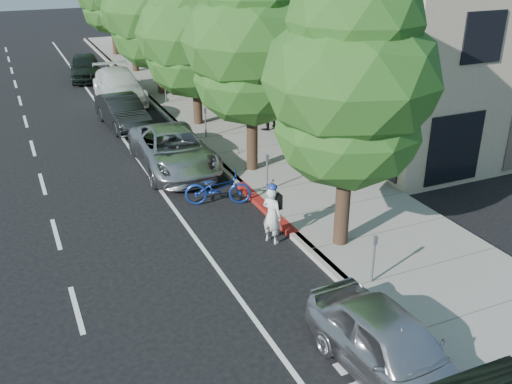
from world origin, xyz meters
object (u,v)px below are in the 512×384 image
cyclist (272,215)px  pedestrian (267,107)px  street_tree_2 (195,34)px  white_pickup (119,86)px  dark_suv_far (86,67)px  street_tree_1 (252,43)px  dark_sedan (123,112)px  street_tree_0 (351,83)px  bicycle (218,188)px  silver_suv (173,150)px  street_tree_3 (157,10)px  near_car_a (391,348)px

cyclist → pedestrian: size_ratio=0.85×
street_tree_2 → white_pickup: 7.08m
dark_suv_far → pedestrian: pedestrian is taller
street_tree_1 → pedestrian: (2.43, 3.95, -3.49)m
dark_sedan → pedestrian: pedestrian is taller
street_tree_0 → bicycle: 6.05m
bicycle → silver_suv: 3.54m
bicycle → white_pickup: white_pickup is taller
street_tree_0 → bicycle: size_ratio=3.52×
street_tree_2 → silver_suv: 6.13m
street_tree_3 → bicycle: (-2.09, -14.01, -3.85)m
street_tree_0 → near_car_a: street_tree_0 is taller
street_tree_0 → dark_suv_far: street_tree_0 is taller
street_tree_3 → dark_sedan: street_tree_3 is taller
street_tree_2 → near_car_a: bearing=-96.3°
street_tree_1 → dark_suv_far: street_tree_1 is taller
dark_sedan → near_car_a: near_car_a is taller
street_tree_3 → bicycle: size_ratio=3.56×
street_tree_1 → silver_suv: (-2.48, 1.50, -3.88)m
street_tree_2 → cyclist: size_ratio=4.14×
street_tree_3 → dark_suv_far: 7.30m
street_tree_1 → street_tree_3: bearing=90.0°
street_tree_1 → bicycle: 5.00m
street_tree_2 → street_tree_3: 6.01m
bicycle → pedestrian: 7.51m
street_tree_3 → near_car_a: size_ratio=1.81×
dark_suv_far → near_car_a: bearing=-80.2°
cyclist → white_pickup: 16.81m
street_tree_2 → white_pickup: size_ratio=1.26×
silver_suv → dark_sedan: size_ratio=1.25×
street_tree_2 → pedestrian: street_tree_2 is taller
street_tree_2 → dark_sedan: street_tree_2 is taller
silver_suv → pedestrian: size_ratio=2.70×
pedestrian → dark_sedan: bearing=-46.9°
dark_sedan → silver_suv: bearing=-88.3°
dark_sedan → dark_suv_far: (0.00, 10.20, 0.05)m
street_tree_1 → near_car_a: bearing=-99.8°
near_car_a → street_tree_0: bearing=65.0°
cyclist → near_car_a: size_ratio=0.40×
near_car_a → street_tree_2: bearing=80.0°
street_tree_2 → cyclist: (-1.60, -10.96, -3.24)m
dark_sedan → pedestrian: 6.49m
cyclist → dark_suv_far: size_ratio=0.38×
street_tree_3 → white_pickup: 4.30m
dark_suv_far → near_car_a: 28.30m
silver_suv → bicycle: bearing=-82.3°
dark_suv_far → bicycle: bearing=-79.8°
street_tree_0 → silver_suv: size_ratio=1.40×
bicycle → near_car_a: bearing=-158.6°
street_tree_3 → dark_sedan: 6.74m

